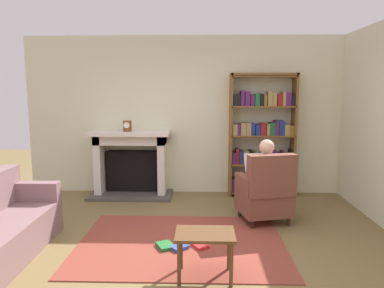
# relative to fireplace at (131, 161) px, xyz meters

# --- Properties ---
(ground) EXTENTS (14.00, 14.00, 0.00)m
(ground) POSITION_rel_fireplace_xyz_m (0.97, -2.30, -0.59)
(ground) COLOR brown
(back_wall) EXTENTS (5.60, 0.10, 2.70)m
(back_wall) POSITION_rel_fireplace_xyz_m (0.97, 0.25, 0.76)
(back_wall) COLOR beige
(back_wall) RESTS_ON ground
(side_wall_right) EXTENTS (0.10, 5.20, 2.70)m
(side_wall_right) POSITION_rel_fireplace_xyz_m (3.62, -1.05, 0.76)
(side_wall_right) COLOR beige
(side_wall_right) RESTS_ON ground
(area_rug) EXTENTS (2.40, 1.80, 0.01)m
(area_rug) POSITION_rel_fireplace_xyz_m (0.97, -2.00, -0.58)
(area_rug) COLOR brown
(area_rug) RESTS_ON ground
(fireplace) EXTENTS (1.38, 0.64, 1.11)m
(fireplace) POSITION_rel_fireplace_xyz_m (0.00, 0.00, 0.00)
(fireplace) COLOR #4C4742
(fireplace) RESTS_ON ground
(mantel_clock) EXTENTS (0.14, 0.14, 0.18)m
(mantel_clock) POSITION_rel_fireplace_xyz_m (-0.03, -0.10, 0.61)
(mantel_clock) COLOR brown
(mantel_clock) RESTS_ON fireplace
(bookshelf) EXTENTS (1.09, 0.32, 2.06)m
(bookshelf) POSITION_rel_fireplace_xyz_m (2.22, 0.04, 0.41)
(bookshelf) COLOR brown
(bookshelf) RESTS_ON ground
(armchair_reading) EXTENTS (0.77, 0.75, 0.97)m
(armchair_reading) POSITION_rel_fireplace_xyz_m (2.07, -1.29, -0.16)
(armchair_reading) COLOR #331E14
(armchair_reading) RESTS_ON ground
(seated_reader) EXTENTS (0.44, 0.58, 1.14)m
(seated_reader) POSITION_rel_fireplace_xyz_m (2.04, -1.17, 0.03)
(seated_reader) COLOR silver
(seated_reader) RESTS_ON ground
(side_table) EXTENTS (0.56, 0.39, 0.45)m
(side_table) POSITION_rel_fireplace_xyz_m (1.24, -2.78, -0.20)
(side_table) COLOR brown
(side_table) RESTS_ON ground
(scattered_books) EXTENTS (0.84, 0.53, 0.04)m
(scattered_books) POSITION_rel_fireplace_xyz_m (1.03, -2.09, -0.56)
(scattered_books) COLOR red
(scattered_books) RESTS_ON area_rug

